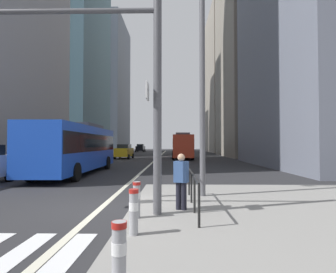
{
  "coord_description": "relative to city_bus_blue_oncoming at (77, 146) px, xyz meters",
  "views": [
    {
      "loc": [
        2.24,
        -8.45,
        1.98
      ],
      "look_at": [
        1.59,
        24.04,
        2.86
      ],
      "focal_mm": 29.37,
      "sensor_mm": 36.0,
      "label": 1
    }
  ],
  "objects": [
    {
      "name": "ground_plane",
      "position": [
        4.14,
        10.5,
        -1.84
      ],
      "size": [
        160.0,
        160.0,
        0.0
      ],
      "primitive_type": "plane",
      "color": "#28282B"
    },
    {
      "name": "median_island",
      "position": [
        9.64,
        -10.5,
        -1.76
      ],
      "size": [
        9.0,
        10.0,
        0.15
      ],
      "primitive_type": "cube",
      "color": "gray",
      "rests_on": "ground"
    },
    {
      "name": "lane_centre_line",
      "position": [
        4.14,
        20.5,
        -1.83
      ],
      "size": [
        0.2,
        80.0,
        0.01
      ],
      "primitive_type": "cube",
      "color": "beige",
      "rests_on": "ground"
    },
    {
      "name": "office_tower_left_mid",
      "position": [
        -11.86,
        30.26,
        18.31
      ],
      "size": [
        10.11,
        17.28,
        40.3
      ],
      "primitive_type": "cube",
      "color": "slate",
      "rests_on": "ground"
    },
    {
      "name": "office_tower_left_far",
      "position": [
        -11.86,
        52.23,
        14.76
      ],
      "size": [
        11.35,
        17.9,
        33.2
      ],
      "primitive_type": "cube",
      "color": "slate",
      "rests_on": "ground"
    },
    {
      "name": "office_tower_right_mid",
      "position": [
        21.14,
        26.68,
        20.11
      ],
      "size": [
        13.35,
        16.58,
        43.89
      ],
      "primitive_type": "cube",
      "color": "gray",
      "rests_on": "ground"
    },
    {
      "name": "office_tower_right_far",
      "position": [
        21.14,
        51.64,
        15.17
      ],
      "size": [
        12.14,
        23.32,
        34.01
      ],
      "primitive_type": "cube",
      "color": "gray",
      "rests_on": "ground"
    },
    {
      "name": "city_bus_blue_oncoming",
      "position": [
        0.0,
        0.0,
        0.0
      ],
      "size": [
        2.78,
        11.2,
        3.4
      ],
      "color": "blue",
      "rests_on": "ground"
    },
    {
      "name": "city_bus_red_receding",
      "position": [
        7.56,
        19.75,
        0.0
      ],
      "size": [
        2.72,
        11.59,
        3.4
      ],
      "color": "red",
      "rests_on": "ground"
    },
    {
      "name": "car_oncoming_mid",
      "position": [
        -0.3,
        19.1,
        -0.85
      ],
      "size": [
        2.21,
        4.21,
        1.94
      ],
      "color": "gold",
      "rests_on": "ground"
    },
    {
      "name": "car_receding_near",
      "position": [
        7.27,
        36.91,
        -0.85
      ],
      "size": [
        2.15,
        4.07,
        1.94
      ],
      "color": "maroon",
      "rests_on": "ground"
    },
    {
      "name": "car_receding_far",
      "position": [
        7.63,
        39.5,
        -0.85
      ],
      "size": [
        2.18,
        4.42,
        1.94
      ],
      "color": "#B2A899",
      "rests_on": "ground"
    },
    {
      "name": "car_oncoming_far",
      "position": [
        -1.76,
        49.54,
        -0.85
      ],
      "size": [
        2.17,
        4.16,
        1.94
      ],
      "color": "black",
      "rests_on": "ground"
    },
    {
      "name": "traffic_signal_gantry",
      "position": [
        4.15,
        -10.74,
        2.24
      ],
      "size": [
        5.5,
        0.65,
        6.0
      ],
      "color": "#515156",
      "rests_on": "median_island"
    },
    {
      "name": "street_lamp_post",
      "position": [
        7.41,
        -8.17,
        3.45
      ],
      "size": [
        5.5,
        0.32,
        8.0
      ],
      "color": "#56565B",
      "rests_on": "median_island"
    },
    {
      "name": "bollard_front",
      "position": [
        5.69,
        -14.5,
        -1.21
      ],
      "size": [
        0.2,
        0.2,
        0.86
      ],
      "color": "#99999E",
      "rests_on": "median_island"
    },
    {
      "name": "bollard_left",
      "position": [
        5.57,
        -12.39,
        -1.18
      ],
      "size": [
        0.2,
        0.2,
        0.92
      ],
      "color": "#99999E",
      "rests_on": "median_island"
    },
    {
      "name": "bollard_right",
      "position": [
        5.46,
        -11.11,
        -1.19
      ],
      "size": [
        0.2,
        0.2,
        0.89
      ],
      "color": "#99999E",
      "rests_on": "median_island"
    },
    {
      "name": "bollard_back",
      "position": [
        5.83,
        -8.32,
        -1.18
      ],
      "size": [
        0.2,
        0.2,
        0.91
      ],
      "color": "#99999E",
      "rests_on": "median_island"
    },
    {
      "name": "pedestrian_railing",
      "position": [
        6.94,
        -9.96,
        -0.97
      ],
      "size": [
        0.06,
        3.91,
        0.98
      ],
      "color": "black",
      "rests_on": "median_island"
    },
    {
      "name": "pedestrian_waiting",
      "position": [
        6.59,
        -10.24,
        -0.83
      ],
      "size": [
        0.44,
        0.36,
        1.56
      ],
      "color": "black",
      "rests_on": "median_island"
    }
  ]
}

